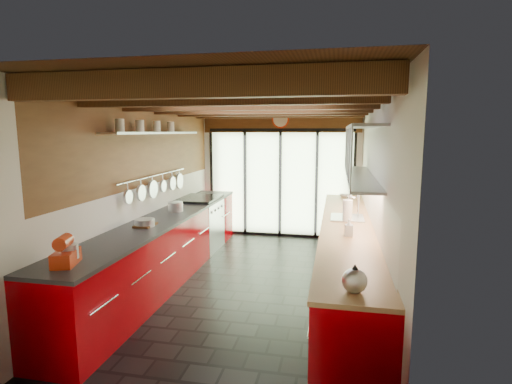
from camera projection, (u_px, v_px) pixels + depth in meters
ground at (252, 284)px, 5.58m from camera, size 5.50×5.50×0.00m
room_shell at (252, 167)px, 5.34m from camera, size 5.50×5.50×5.50m
ceiling_beams at (258, 107)px, 5.58m from camera, size 3.14×5.06×4.90m
glass_door at (280, 155)px, 7.94m from camera, size 2.95×0.10×2.90m
left_counter at (166, 247)px, 5.77m from camera, size 0.68×5.00×0.92m
range_stove at (200, 224)px, 7.17m from camera, size 0.66×0.90×0.97m
right_counter at (347, 258)px, 5.26m from camera, size 0.68×5.00×0.92m
sink_assembly at (348, 215)px, 5.57m from camera, size 0.45×0.52×0.43m
upper_cabinets_right at (362, 152)px, 5.31m from camera, size 0.34×3.00×3.00m
left_wall_fixtures at (158, 153)px, 5.85m from camera, size 0.28×2.60×0.96m
stand_mixer at (66, 253)px, 3.61m from camera, size 0.26×0.35×0.28m
pot_large at (176, 207)px, 6.05m from camera, size 0.28×0.28×0.14m
pot_small at (145, 223)px, 5.08m from camera, size 0.30×0.30×0.10m
cutting_board at (146, 225)px, 5.11m from camera, size 0.22×0.30×0.03m
kettle at (355, 279)px, 3.00m from camera, size 0.20×0.24×0.23m
paper_towel at (347, 211)px, 5.36m from camera, size 0.16×0.16×0.34m
soap_bottle at (349, 228)px, 4.61m from camera, size 0.10×0.10×0.20m
bowl at (345, 196)px, 7.37m from camera, size 0.22×0.22×0.05m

